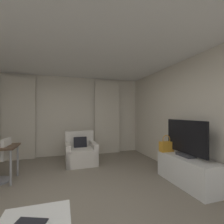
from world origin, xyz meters
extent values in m
plane|color=gray|center=(0.00, 0.00, 0.00)|extent=(12.00, 12.00, 0.00)
cube|color=beige|center=(0.00, 3.03, 1.30)|extent=(5.12, 0.06, 2.60)
cube|color=beige|center=(2.53, 0.00, 1.30)|extent=(0.06, 6.12, 2.60)
cube|color=white|center=(0.00, 0.00, 2.63)|extent=(5.12, 6.12, 0.06)
cube|color=beige|center=(-1.38, 2.90, 1.25)|extent=(0.90, 0.06, 2.50)
cube|color=beige|center=(1.38, 2.90, 1.25)|extent=(0.90, 0.06, 2.50)
cube|color=silver|center=(0.36, 1.99, 0.22)|extent=(0.83, 0.88, 0.43)
cube|color=silver|center=(0.36, 2.35, 0.65)|extent=(0.82, 0.15, 0.44)
cube|color=silver|center=(0.71, 1.99, 0.29)|extent=(0.13, 0.87, 0.57)
cube|color=silver|center=(0.01, 1.98, 0.29)|extent=(0.13, 0.87, 0.57)
cube|color=black|center=(0.36, 2.12, 0.53)|extent=(0.36, 0.21, 0.37)
cylinder|color=#99999E|center=(-1.08, 1.53, 0.34)|extent=(0.04, 0.04, 0.69)
cylinder|color=#99999E|center=(-1.08, 1.02, 0.34)|extent=(0.04, 0.04, 0.69)
cube|color=silver|center=(-1.22, 1.26, 0.71)|extent=(0.10, 0.36, 0.34)
cube|color=white|center=(2.21, 0.06, 0.27)|extent=(0.50, 1.27, 0.54)
cube|color=#333338|center=(2.21, 0.10, 0.57)|extent=(0.20, 0.36, 0.06)
cube|color=black|center=(2.21, 0.10, 0.93)|extent=(0.04, 1.04, 0.66)
cube|color=orange|center=(2.09, 0.55, 0.65)|extent=(0.30, 0.14, 0.22)
torus|color=orange|center=(2.09, 0.55, 0.81)|extent=(0.20, 0.02, 0.20)
camera|label=1|loc=(-0.12, -2.50, 1.41)|focal=25.64mm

